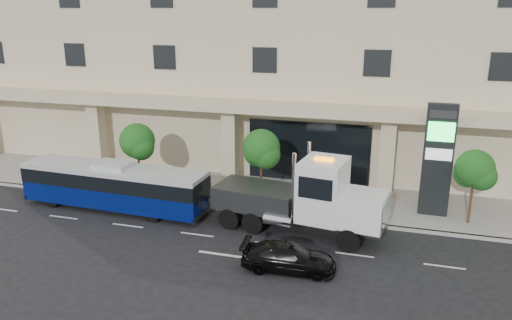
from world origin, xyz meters
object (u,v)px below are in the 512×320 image
Objects in this scene: city_bus at (114,185)px; signage_pylon at (438,160)px; black_sedan at (289,257)px; tow_truck at (306,199)px.

signage_pylon is at bearing 15.04° from city_bus.
city_bus is 2.66× the size of black_sedan.
signage_pylon reaches higher than tow_truck.
signage_pylon is (17.57, 3.90, 1.88)m from city_bus.
city_bus is at bearing 65.39° from black_sedan.
city_bus is 11.15m from tow_truck.
signage_pylon reaches higher than black_sedan.
tow_truck is at bearing -146.55° from signage_pylon.
tow_truck reaches higher than black_sedan.
tow_truck reaches higher than city_bus.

